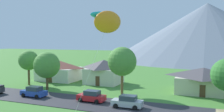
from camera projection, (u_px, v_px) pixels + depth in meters
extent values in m
cube|color=#2D2D33|center=(129.00, 107.00, 32.81)|extent=(160.00, 7.60, 0.08)
cone|color=slate|center=(207.00, 31.00, 115.79)|extent=(93.22, 93.22, 27.23)
cone|color=slate|center=(194.00, 34.00, 163.05)|extent=(96.61, 96.61, 27.07)
cube|color=silver|center=(59.00, 74.00, 55.43)|extent=(9.05, 6.75, 2.96)
pyramid|color=brown|center=(59.00, 64.00, 55.28)|extent=(9.78, 7.29, 1.63)
cube|color=brown|center=(50.00, 78.00, 52.33)|extent=(0.90, 0.06, 2.00)
cube|color=beige|center=(104.00, 76.00, 51.12)|extent=(7.05, 6.18, 3.30)
pyramid|color=#474247|center=(104.00, 64.00, 50.95)|extent=(7.62, 6.68, 1.81)
cube|color=brown|center=(98.00, 81.00, 48.29)|extent=(0.90, 0.06, 2.00)
cube|color=beige|center=(203.00, 84.00, 42.39)|extent=(9.04, 7.93, 2.85)
pyramid|color=#474247|center=(204.00, 72.00, 42.25)|extent=(9.76, 8.56, 1.57)
cube|color=brown|center=(202.00, 91.00, 38.75)|extent=(0.90, 0.06, 2.00)
cylinder|color=brown|center=(122.00, 84.00, 40.10)|extent=(0.44, 0.44, 3.92)
sphere|color=#4C8938|center=(122.00, 61.00, 39.86)|extent=(4.86, 4.86, 4.86)
cylinder|color=brown|center=(47.00, 82.00, 44.66)|extent=(0.44, 0.44, 2.81)
sphere|color=#4C8938|center=(47.00, 65.00, 44.45)|extent=(4.91, 4.91, 4.91)
cylinder|color=brown|center=(29.00, 76.00, 49.56)|extent=(0.44, 0.44, 3.60)
sphere|color=#4C8938|center=(29.00, 60.00, 49.34)|extent=(4.08, 4.08, 4.08)
cube|color=#2847A8|center=(34.00, 93.00, 38.92)|extent=(4.21, 1.82, 0.80)
cube|color=#2D3847|center=(34.00, 89.00, 38.82)|extent=(2.21, 1.59, 0.68)
cylinder|color=black|center=(23.00, 95.00, 38.60)|extent=(0.64, 0.24, 0.64)
cylinder|color=black|center=(31.00, 93.00, 40.30)|extent=(0.64, 0.24, 0.64)
cylinder|color=black|center=(37.00, 97.00, 37.58)|extent=(0.64, 0.24, 0.64)
cylinder|color=black|center=(44.00, 94.00, 39.28)|extent=(0.64, 0.24, 0.64)
cube|color=red|center=(91.00, 97.00, 35.82)|extent=(4.20, 1.80, 0.80)
cube|color=#2D3847|center=(92.00, 93.00, 35.71)|extent=(2.20, 1.58, 0.68)
cylinder|color=black|center=(80.00, 100.00, 35.51)|extent=(0.64, 0.24, 0.64)
cylinder|color=black|center=(86.00, 97.00, 37.20)|extent=(0.64, 0.24, 0.64)
cylinder|color=black|center=(97.00, 102.00, 34.47)|extent=(0.64, 0.24, 0.64)
cylinder|color=black|center=(102.00, 99.00, 36.17)|extent=(0.64, 0.24, 0.64)
cube|color=#B7BCC1|center=(127.00, 103.00, 32.63)|extent=(4.26, 1.94, 0.80)
cube|color=#2D3847|center=(128.00, 98.00, 32.53)|extent=(2.25, 1.66, 0.68)
cylinder|color=black|center=(116.00, 106.00, 32.27)|extent=(0.65, 0.26, 0.64)
cylinder|color=black|center=(120.00, 103.00, 33.99)|extent=(0.65, 0.26, 0.64)
cylinder|color=black|center=(135.00, 108.00, 31.32)|extent=(0.65, 0.26, 0.64)
cylinder|color=black|center=(138.00, 104.00, 33.04)|extent=(0.65, 0.26, 0.64)
cylinder|color=black|center=(1.00, 91.00, 41.79)|extent=(0.77, 0.31, 0.76)
ellipsoid|color=orange|center=(108.00, 22.00, 22.62)|extent=(2.61, 3.83, 2.30)
ellipsoid|color=#1EB2D1|center=(104.00, 16.00, 22.91)|extent=(1.63, 3.55, 0.79)
cylinder|color=silver|center=(89.00, 73.00, 21.79)|extent=(2.24, 3.41, 9.43)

